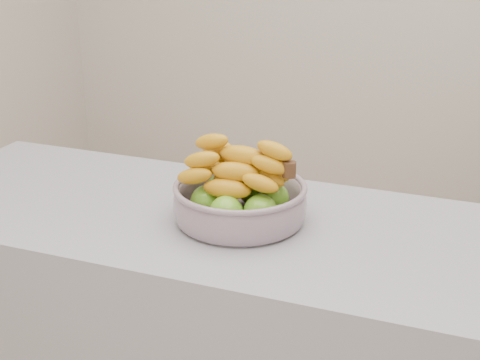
{
  "coord_description": "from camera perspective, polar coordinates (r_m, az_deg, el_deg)",
  "views": [
    {
      "loc": [
        0.37,
        -1.46,
        1.55
      ],
      "look_at": [
        -0.14,
        -0.15,
        1.0
      ],
      "focal_mm": 50.0,
      "sensor_mm": 36.0,
      "label": 1
    }
  ],
  "objects": [
    {
      "name": "fruit_bowl",
      "position": [
        1.53,
        -0.01,
        -1.48
      ],
      "size": [
        0.31,
        0.31,
        0.18
      ],
      "rotation": [
        0.0,
        0.0,
        -0.05
      ],
      "color": "#A9BBCB",
      "rests_on": "counter"
    }
  ]
}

